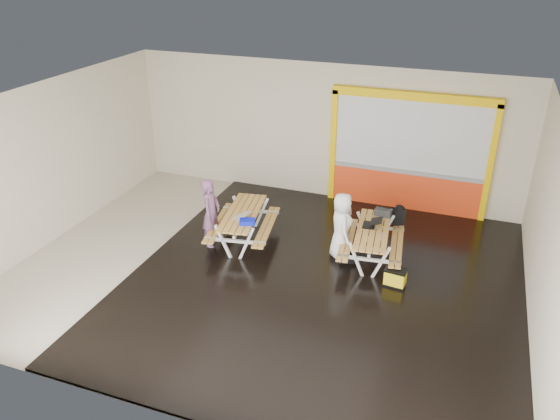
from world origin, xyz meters
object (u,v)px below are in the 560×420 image
at_px(laptop_right, 372,224).
at_px(toolbox, 383,212).
at_px(backpack, 399,215).
at_px(fluke_bag, 395,278).
at_px(dark_case, 347,258).
at_px(picnic_table_left, 243,219).
at_px(person_left, 211,213).
at_px(laptop_left, 242,216).
at_px(picnic_table_right, 372,237).
at_px(blue_pouch, 247,222).
at_px(person_right, 342,226).

bearing_deg(laptop_right, toolbox, 76.16).
bearing_deg(toolbox, backpack, 40.33).
bearing_deg(fluke_bag, laptop_right, 125.50).
bearing_deg(backpack, dark_case, -124.26).
bearing_deg(picnic_table_left, backpack, 20.44).
bearing_deg(person_left, backpack, -72.66).
relative_size(toolbox, backpack, 0.85).
xyz_separation_m(laptop_left, laptop_right, (2.67, 0.66, -0.02)).
distance_m(picnic_table_left, person_left, 0.72).
relative_size(picnic_table_left, fluke_bag, 4.79).
relative_size(laptop_right, toolbox, 1.14).
bearing_deg(fluke_bag, laptop_left, 174.52).
height_order(picnic_table_right, laptop_right, laptop_right).
bearing_deg(fluke_bag, person_left, 176.31).
xyz_separation_m(picnic_table_left, blue_pouch, (0.31, -0.47, 0.23)).
bearing_deg(picnic_table_right, person_left, -170.37).
distance_m(picnic_table_left, person_right, 2.21).
height_order(person_right, backpack, person_right).
bearing_deg(toolbox, laptop_left, -156.51).
height_order(picnic_table_right, toolbox, toolbox).
xyz_separation_m(backpack, fluke_bag, (0.26, -1.81, -0.46)).
distance_m(picnic_table_right, fluke_bag, 1.12).
bearing_deg(fluke_bag, person_right, 151.07).
xyz_separation_m(picnic_table_left, laptop_left, (0.10, -0.28, 0.23)).
height_order(person_right, toolbox, person_right).
bearing_deg(picnic_table_right, fluke_bag, -52.48).
bearing_deg(laptop_left, picnic_table_left, 109.12).
bearing_deg(laptop_right, person_right, -154.02).
bearing_deg(laptop_left, laptop_right, 13.96).
height_order(picnic_table_left, blue_pouch, blue_pouch).
xyz_separation_m(picnic_table_left, dark_case, (2.39, -0.02, -0.48)).
relative_size(person_right, laptop_left, 3.78).
relative_size(laptop_right, fluke_bag, 0.95).
height_order(picnic_table_left, person_right, person_right).
bearing_deg(toolbox, person_left, -159.88).
distance_m(laptop_left, laptop_right, 2.76).
height_order(toolbox, dark_case, toolbox).
height_order(picnic_table_left, laptop_right, laptop_right).
relative_size(laptop_left, toolbox, 1.03).
bearing_deg(backpack, laptop_left, -154.58).
distance_m(laptop_left, dark_case, 2.41).
distance_m(toolbox, fluke_bag, 1.76).
height_order(person_right, dark_case, person_right).
bearing_deg(toolbox, dark_case, -118.65).
distance_m(person_right, fluke_bag, 1.57).
xyz_separation_m(person_left, backpack, (3.81, 1.54, -0.13)).
bearing_deg(fluke_bag, picnic_table_right, 127.52).
bearing_deg(person_left, toolbox, -74.59).
height_order(picnic_table_right, person_right, person_right).
height_order(laptop_left, blue_pouch, laptop_left).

